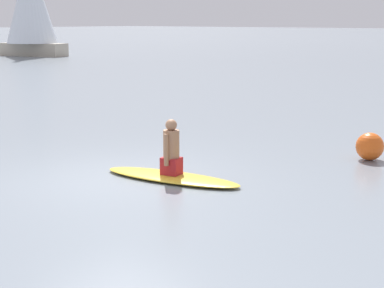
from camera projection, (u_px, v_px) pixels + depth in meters
name	position (u px, v px, depth m)	size (l,w,h in m)	color
ground_plane	(116.00, 179.00, 11.37)	(400.00, 400.00, 0.00)	gray
surfboard	(172.00, 177.00, 11.29)	(2.80, 0.78, 0.11)	gold
person_paddler	(171.00, 150.00, 11.19)	(0.46, 0.39, 1.03)	#A51E23
sailboat_near_left	(31.00, 2.00, 48.93)	(4.95, 6.07, 9.18)	#B2A893
buoy_marker	(370.00, 146.00, 12.83)	(0.59, 0.59, 0.59)	#E55919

